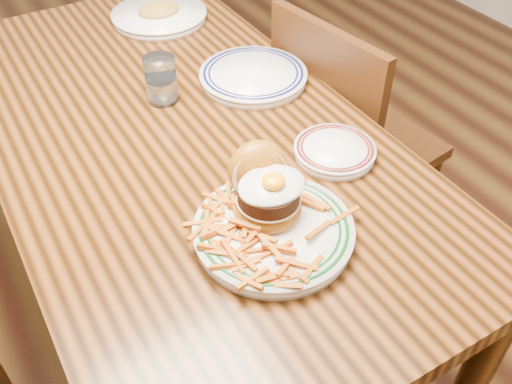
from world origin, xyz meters
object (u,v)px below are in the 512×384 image
table (179,154)px  chair_right (346,141)px  main_plate (271,216)px  side_plate (335,151)px

table → chair_right: size_ratio=1.78×
chair_right → main_plate: bearing=30.1°
main_plate → chair_right: bearing=53.8°
table → main_plate: size_ratio=4.86×
main_plate → table: bearing=107.6°
main_plate → side_plate: bearing=42.7°
table → chair_right: chair_right is taller
main_plate → side_plate: 0.28m
table → side_plate: size_ratio=8.69×
main_plate → side_plate: size_ratio=1.79×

